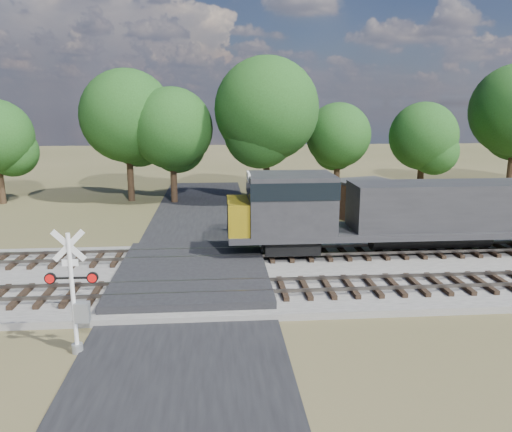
{
  "coord_description": "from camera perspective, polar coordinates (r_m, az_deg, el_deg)",
  "views": [
    {
      "loc": [
        1.2,
        -22.28,
        8.24
      ],
      "look_at": [
        3.16,
        2.0,
        2.73
      ],
      "focal_mm": 35.0,
      "sensor_mm": 36.0,
      "label": 1
    }
  ],
  "objects": [
    {
      "name": "track_near",
      "position": [
        21.82,
        0.75,
        -8.28
      ],
      "size": [
        140.0,
        2.6,
        0.33
      ],
      "color": "black",
      "rests_on": "ballast_bed"
    },
    {
      "name": "crossing_signal_far",
      "position": [
        31.23,
        0.89,
        0.49
      ],
      "size": [
        1.55,
        0.41,
        3.87
      ],
      "rotation": [
        0.0,
        0.0,
        2.96
      ],
      "color": "silver",
      "rests_on": "ground"
    },
    {
      "name": "crossing_panel",
      "position": [
        24.15,
        -7.25,
        -6.52
      ],
      "size": [
        7.0,
        9.0,
        0.62
      ],
      "primitive_type": "cube",
      "color": "#262628",
      "rests_on": "ground"
    },
    {
      "name": "road",
      "position": [
        23.77,
        -7.29,
        -7.55
      ],
      "size": [
        7.0,
        60.0,
        0.08
      ],
      "primitive_type": "cube",
      "color": "black",
      "rests_on": "ground"
    },
    {
      "name": "track_far",
      "position": [
        26.53,
        -0.26,
        -4.41
      ],
      "size": [
        140.0,
        2.6,
        0.33
      ],
      "color": "black",
      "rests_on": "ballast_bed"
    },
    {
      "name": "ground",
      "position": [
        23.78,
        -7.28,
        -7.64
      ],
      "size": [
        160.0,
        160.0,
        0.0
      ],
      "primitive_type": "plane",
      "color": "#424324",
      "rests_on": "ground"
    },
    {
      "name": "treeline",
      "position": [
        43.81,
        7.31,
        10.91
      ],
      "size": [
        80.24,
        12.66,
        11.98
      ],
      "color": "black",
      "rests_on": "ground"
    },
    {
      "name": "crossing_signal_near",
      "position": [
        17.77,
        -19.85,
        -9.33
      ],
      "size": [
        1.74,
        0.38,
        4.31
      ],
      "rotation": [
        0.0,
        0.0,
        -0.03
      ],
      "color": "silver",
      "rests_on": "ground"
    },
    {
      "name": "ballast_bed",
      "position": [
        25.72,
        15.74,
        -6.08
      ],
      "size": [
        140.0,
        10.0,
        0.3
      ],
      "primitive_type": "cube",
      "color": "gray",
      "rests_on": "ground"
    },
    {
      "name": "equipment_shed",
      "position": [
        37.03,
        12.57,
        1.82
      ],
      "size": [
        5.18,
        5.18,
        2.8
      ],
      "rotation": [
        0.0,
        0.0,
        0.32
      ],
      "color": "#3E221A",
      "rests_on": "ground"
    }
  ]
}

